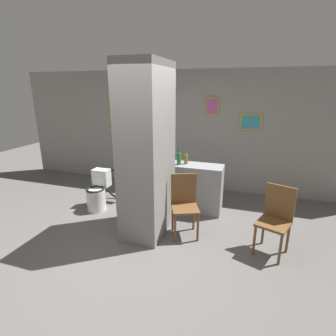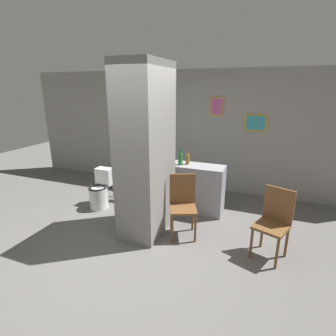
# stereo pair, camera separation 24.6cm
# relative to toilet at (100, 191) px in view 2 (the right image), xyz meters

# --- Properties ---
(ground_plane) EXTENTS (14.00, 14.00, 0.00)m
(ground_plane) POSITION_rel_toilet_xyz_m (1.13, -0.92, -0.32)
(ground_plane) COLOR #5B5956
(wall_back) EXTENTS (8.00, 0.09, 2.60)m
(wall_back) POSITION_rel_toilet_xyz_m (1.13, 1.71, 0.99)
(wall_back) COLOR gray
(wall_back) RESTS_ON ground_plane
(pillar_center) EXTENTS (0.62, 1.01, 2.60)m
(pillar_center) POSITION_rel_toilet_xyz_m (1.21, -0.42, 0.98)
(pillar_center) COLOR gray
(pillar_center) RESTS_ON ground_plane
(counter_shelf) EXTENTS (1.34, 0.44, 0.89)m
(counter_shelf) POSITION_rel_toilet_xyz_m (1.59, 0.51, 0.13)
(counter_shelf) COLOR gray
(counter_shelf) RESTS_ON ground_plane
(toilet) EXTENTS (0.35, 0.51, 0.73)m
(toilet) POSITION_rel_toilet_xyz_m (0.00, 0.00, 0.00)
(toilet) COLOR white
(toilet) RESTS_ON ground_plane
(chair_near_pillar) EXTENTS (0.52, 0.52, 0.96)m
(chair_near_pillar) POSITION_rel_toilet_xyz_m (1.78, -0.35, 0.21)
(chair_near_pillar) COLOR brown
(chair_near_pillar) RESTS_ON ground_plane
(chair_by_doorway) EXTENTS (0.51, 0.51, 0.96)m
(chair_by_doorway) POSITION_rel_toilet_xyz_m (3.09, -0.44, 0.21)
(chair_by_doorway) COLOR brown
(chair_by_doorway) RESTS_ON ground_plane
(bicycle) EXTENTS (1.61, 0.42, 0.73)m
(bicycle) POSITION_rel_toilet_xyz_m (0.66, 0.50, 0.03)
(bicycle) COLOR black
(bicycle) RESTS_ON ground_plane
(bottle_tall) EXTENTS (0.08, 0.08, 0.33)m
(bottle_tall) POSITION_rel_toilet_xyz_m (1.46, 0.45, 0.69)
(bottle_tall) COLOR #267233
(bottle_tall) RESTS_ON counter_shelf
(bottle_short) EXTENTS (0.07, 0.07, 0.27)m
(bottle_short) POSITION_rel_toilet_xyz_m (1.58, 0.53, 0.67)
(bottle_short) COLOR olive
(bottle_short) RESTS_ON counter_shelf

